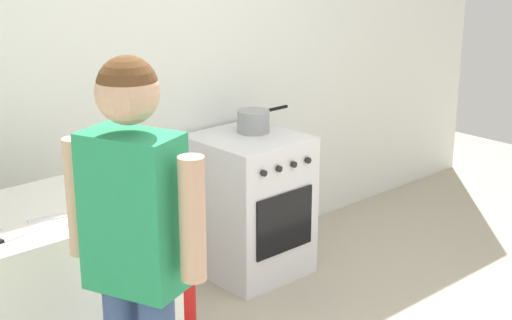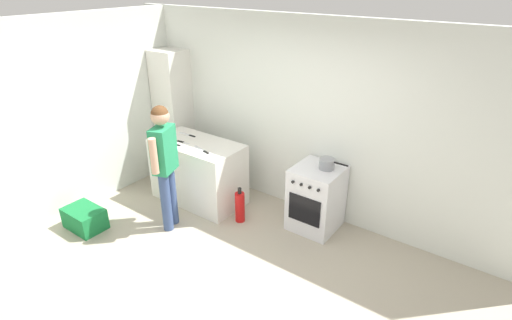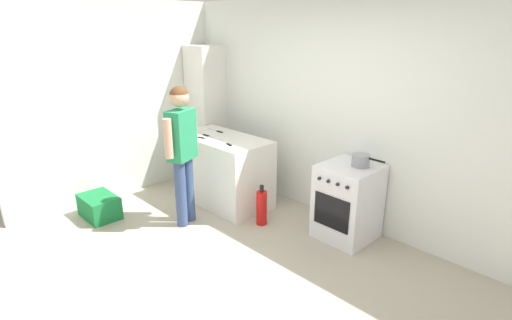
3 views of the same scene
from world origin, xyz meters
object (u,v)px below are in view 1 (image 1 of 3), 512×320
(person, at_px, (135,242))
(oven_left, at_px, (249,204))
(fire_extinguisher, at_px, (183,312))
(knife_bread, at_px, (14,237))
(pot, at_px, (254,121))
(knife_carving, at_px, (72,214))

(person, bearing_deg, oven_left, 35.72)
(oven_left, height_order, fire_extinguisher, oven_left)
(fire_extinguisher, bearing_deg, knife_bread, -173.28)
(oven_left, relative_size, fire_extinguisher, 1.70)
(pot, distance_m, person, 1.99)
(pot, height_order, fire_extinguisher, pot)
(pot, xyz_separation_m, fire_extinguisher, (-0.96, -0.53, -0.70))
(knife_carving, relative_size, fire_extinguisher, 0.65)
(pot, height_order, person, person)
(fire_extinguisher, bearing_deg, knife_carving, -175.87)
(knife_carving, height_order, fire_extinguisher, knife_carving)
(knife_carving, xyz_separation_m, fire_extinguisher, (0.59, 0.04, -0.69))
(pot, xyz_separation_m, knife_carving, (-1.54, -0.57, -0.01))
(oven_left, bearing_deg, knife_bread, -161.58)
(knife_bread, bearing_deg, oven_left, 18.42)
(knife_bread, distance_m, knife_carving, 0.29)
(oven_left, relative_size, knife_carving, 2.60)
(knife_carving, relative_size, person, 0.20)
(oven_left, relative_size, knife_bread, 2.43)
(fire_extinguisher, bearing_deg, pot, 29.06)
(knife_carving, xyz_separation_m, person, (-0.08, -0.58, 0.08))
(knife_bread, distance_m, fire_extinguisher, 1.12)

